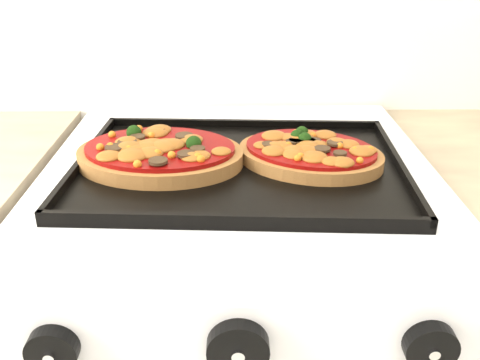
{
  "coord_description": "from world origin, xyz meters",
  "views": [
    {
      "loc": [
        0.01,
        0.96,
        1.24
      ],
      "look_at": [
        0.02,
        1.63,
        0.92
      ],
      "focal_mm": 40.0,
      "sensor_mm": 36.0,
      "label": 1
    }
  ],
  "objects": [
    {
      "name": "pizza_right",
      "position": [
        0.12,
        1.69,
        0.94
      ],
      "size": [
        0.26,
        0.23,
        0.03
      ],
      "primitive_type": null,
      "rotation": [
        0.0,
        0.0,
        -0.4
      ],
      "color": "#A47138",
      "rests_on": "baking_tray"
    },
    {
      "name": "knob_left",
      "position": [
        -0.17,
        1.37,
        0.85
      ],
      "size": [
        0.05,
        0.02,
        0.05
      ],
      "primitive_type": "cylinder",
      "rotation": [
        1.57,
        0.0,
        0.0
      ],
      "color": "black",
      "rests_on": "control_panel"
    },
    {
      "name": "knob_center",
      "position": [
        0.01,
        1.37,
        0.85
      ],
      "size": [
        0.06,
        0.02,
        0.06
      ],
      "primitive_type": "cylinder",
      "rotation": [
        1.57,
        0.0,
        0.0
      ],
      "color": "black",
      "rests_on": "control_panel"
    },
    {
      "name": "control_panel",
      "position": [
        0.02,
        1.39,
        0.85
      ],
      "size": [
        0.6,
        0.02,
        0.09
      ],
      "primitive_type": "cube",
      "color": "white",
      "rests_on": "stove"
    },
    {
      "name": "knob_right",
      "position": [
        0.21,
        1.37,
        0.85
      ],
      "size": [
        0.05,
        0.02,
        0.05
      ],
      "primitive_type": "cylinder",
      "rotation": [
        1.57,
        0.0,
        0.0
      ],
      "color": "black",
      "rests_on": "control_panel"
    },
    {
      "name": "baking_tray",
      "position": [
        0.02,
        1.68,
        0.92
      ],
      "size": [
        0.49,
        0.37,
        0.02
      ],
      "primitive_type": "cube",
      "rotation": [
        0.0,
        0.0,
        -0.05
      ],
      "color": "black",
      "rests_on": "stove"
    },
    {
      "name": "pizza_left",
      "position": [
        -0.1,
        1.69,
        0.94
      ],
      "size": [
        0.27,
        0.21,
        0.04
      ],
      "primitive_type": null,
      "rotation": [
        0.0,
        0.0,
        -0.12
      ],
      "color": "#A47138",
      "rests_on": "baking_tray"
    }
  ]
}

